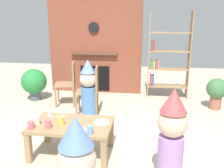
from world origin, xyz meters
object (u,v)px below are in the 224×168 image
object	(u,v)px
paper_cup_near_left	(31,125)
potted_plant_short	(34,82)
paper_plate_rear	(102,122)
paper_plate_front	(79,131)
dining_chair_left	(69,81)
paper_cup_near_right	(48,124)
child_by_the_chairs	(88,87)
birthday_cake_slice	(50,113)
dining_chair_middle	(92,88)
paper_cup_center	(90,130)
paper_cup_far_left	(37,121)
paper_cup_far_right	(61,121)
child_in_pink	(171,137)
coffee_table	(72,128)
potted_plant_tall	(217,91)
bookshelf	(165,59)

from	to	relation	value
paper_cup_near_left	potted_plant_short	size ratio (longest dim) A/B	0.14
paper_plate_rear	potted_plant_short	bearing A→B (deg)	133.99
paper_plate_front	potted_plant_short	distance (m)	2.77
paper_plate_rear	dining_chair_left	size ratio (longest dim) A/B	0.22
paper_cup_near_left	paper_plate_front	distance (m)	0.60
paper_cup_near_right	child_by_the_chairs	world-z (taller)	child_by_the_chairs
birthday_cake_slice	dining_chair_middle	distance (m)	1.22
paper_cup_near_left	paper_cup_center	bearing A→B (deg)	-2.09
paper_cup_far_left	paper_cup_far_right	distance (m)	0.31
paper_cup_near_right	paper_plate_front	bearing A→B (deg)	-3.38
paper_plate_rear	paper_cup_far_left	bearing A→B (deg)	-168.23
paper_plate_front	potted_plant_short	bearing A→B (deg)	126.70
paper_cup_far_left	paper_cup_far_right	world-z (taller)	paper_cup_far_right
child_in_pink	dining_chair_middle	distance (m)	2.24
dining_chair_left	dining_chair_middle	size ratio (longest dim) A/B	1.00
paper_cup_near_right	paper_cup_far_right	size ratio (longest dim) A/B	0.99
paper_plate_rear	dining_chair_middle	distance (m)	1.39
paper_plate_front	paper_cup_far_left	bearing A→B (deg)	169.48
paper_cup_far_left	dining_chair_middle	size ratio (longest dim) A/B	0.10
paper_cup_center	paper_cup_far_left	size ratio (longest dim) A/B	1.07
paper_cup_far_left	paper_cup_far_right	size ratio (longest dim) A/B	0.82
paper_plate_rear	child_in_pink	bearing A→B (deg)	-33.18
coffee_table	paper_cup_near_left	bearing A→B (deg)	-153.94
coffee_table	child_by_the_chairs	size ratio (longest dim) A/B	0.98
paper_cup_center	potted_plant_tall	size ratio (longest dim) A/B	0.16
paper_plate_rear	paper_plate_front	bearing A→B (deg)	-128.93
bookshelf	paper_cup_far_left	world-z (taller)	bookshelf
child_in_pink	potted_plant_short	size ratio (longest dim) A/B	1.58
bookshelf	coffee_table	distance (m)	3.03
paper_cup_center	potted_plant_short	world-z (taller)	potted_plant_short
dining_chair_middle	potted_plant_short	size ratio (longest dim) A/B	1.31
birthday_cake_slice	child_in_pink	distance (m)	1.73
bookshelf	dining_chair_left	world-z (taller)	bookshelf
paper_cup_near_left	child_by_the_chairs	bearing A→B (deg)	76.13
coffee_table	paper_cup_far_right	world-z (taller)	paper_cup_far_right
dining_chair_middle	potted_plant_short	bearing A→B (deg)	-31.72
paper_cup_near_left	child_by_the_chairs	xyz separation A→B (m)	(0.36, 1.46, 0.08)
potted_plant_short	bookshelf	bearing A→B (deg)	12.98
coffee_table	birthday_cake_slice	world-z (taller)	birthday_cake_slice
coffee_table	paper_cup_center	distance (m)	0.41
coffee_table	paper_cup_far_left	bearing A→B (deg)	-168.27
paper_cup_center	dining_chair_left	size ratio (longest dim) A/B	0.11
bookshelf	coffee_table	size ratio (longest dim) A/B	1.83
paper_cup_near_left	paper_cup_far_left	distance (m)	0.13
coffee_table	dining_chair_middle	size ratio (longest dim) A/B	1.15
paper_plate_front	child_in_pink	xyz separation A→B (m)	(1.05, -0.26, 0.13)
paper_cup_near_left	paper_cup_near_right	distance (m)	0.21
paper_cup_far_left	dining_chair_left	xyz separation A→B (m)	(-0.20, 1.93, 0.03)
paper_plate_front	child_by_the_chairs	distance (m)	1.46
bookshelf	paper_cup_near_right	distance (m)	3.28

